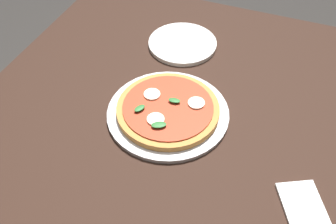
# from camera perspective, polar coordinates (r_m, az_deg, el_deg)

# --- Properties ---
(dining_table) EXTENTS (1.29, 1.15, 0.75)m
(dining_table) POSITION_cam_1_polar(r_m,az_deg,el_deg) (1.09, 0.88, -5.62)
(dining_table) COLOR black
(dining_table) RESTS_ON ground_plane
(serving_tray) EXTENTS (0.33, 0.33, 0.01)m
(serving_tray) POSITION_cam_1_polar(r_m,az_deg,el_deg) (1.05, 0.00, -0.15)
(serving_tray) COLOR silver
(serving_tray) RESTS_ON dining_table
(pizza) EXTENTS (0.28, 0.28, 0.03)m
(pizza) POSITION_cam_1_polar(r_m,az_deg,el_deg) (1.03, -0.01, 0.47)
(pizza) COLOR #C6843F
(pizza) RESTS_ON serving_tray
(plate_white) EXTENTS (0.22, 0.22, 0.01)m
(plate_white) POSITION_cam_1_polar(r_m,az_deg,el_deg) (1.28, 2.17, 10.15)
(plate_white) COLOR white
(plate_white) RESTS_ON dining_table
(napkin) EXTENTS (0.16, 0.14, 0.01)m
(napkin) POSITION_cam_1_polar(r_m,az_deg,el_deg) (0.93, 19.51, -13.21)
(napkin) COLOR white
(napkin) RESTS_ON dining_table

